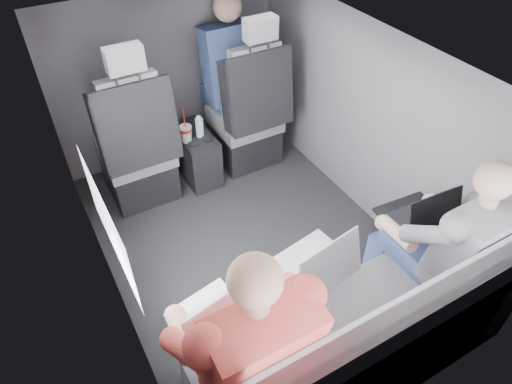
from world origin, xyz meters
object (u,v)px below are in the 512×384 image
front_seat_left (138,154)px  passenger_rear_right (444,243)px  center_console (196,155)px  laptop_black (419,213)px  soda_cup (186,133)px  laptop_silver (317,263)px  passenger_rear_left (243,344)px  passenger_front_right (230,65)px  water_bottle (200,127)px  front_seat_right (248,120)px  laptop_white (211,316)px  rear_bench (356,343)px

front_seat_left → passenger_rear_right: size_ratio=1.06×
center_console → laptop_black: (0.62, -1.63, 0.43)m
center_console → soda_cup: (-0.08, -0.06, 0.27)m
laptop_silver → passenger_rear_left: 0.56m
center_console → passenger_front_right: size_ratio=0.55×
center_console → water_bottle: (0.03, -0.05, 0.28)m
front_seat_right → laptop_silver: bearing=-107.4°
front_seat_left → front_seat_right: (0.90, 0.00, 0.00)m
laptop_silver → laptop_black: size_ratio=1.14×
center_console → soda_cup: size_ratio=1.73×
front_seat_left → laptop_white: front_seat_left is taller
front_seat_right → passenger_rear_right: (0.14, -1.81, 0.22)m
front_seat_left → soda_cup: front_seat_left is taller
center_console → front_seat_left: bearing=-174.9°
passenger_rear_left → water_bottle: bearing=71.4°
soda_cup → laptop_white: 1.69m
front_seat_right → passenger_rear_left: (-1.02, -1.81, 0.25)m
laptop_black → front_seat_left: bearing=124.0°
front_seat_left → laptop_silver: 1.67m
water_bottle → laptop_silver: 1.60m
front_seat_left → rear_bench: bearing=-76.7°
front_seat_right → laptop_silver: size_ratio=3.16×
soda_cup → laptop_black: (0.71, -1.57, 0.16)m
rear_bench → laptop_white: rear_bench is taller
center_console → passenger_rear_left: passenger_rear_left is taller
laptop_silver → passenger_rear_left: (-0.52, -0.20, 0.01)m
front_seat_right → passenger_rear_right: 1.82m
water_bottle → laptop_black: bearing=-69.4°
front_seat_left → laptop_white: (-0.17, -1.61, 0.23)m
laptop_silver → passenger_rear_right: size_ratio=0.34×
soda_cup → passenger_rear_right: (0.67, -1.78, 0.15)m
laptop_silver → passenger_front_right: passenger_front_right is taller
water_bottle → passenger_rear_right: passenger_rear_right is taller
laptop_black → passenger_front_right: 1.86m
laptop_black → passenger_front_right: (-0.19, 1.85, 0.13)m
passenger_rear_left → passenger_front_right: bearing=64.1°
passenger_rear_right → soda_cup: bearing=110.7°
rear_bench → passenger_rear_left: passenger_rear_left is taller
laptop_white → laptop_black: size_ratio=0.98×
laptop_white → passenger_front_right: size_ratio=0.40×
front_seat_left → passenger_front_right: bearing=16.3°
center_console → soda_cup: 0.29m
center_console → passenger_rear_left: (-0.57, -1.85, 0.45)m
laptop_white → passenger_rear_left: (0.05, -0.19, 0.01)m
laptop_white → passenger_rear_right: passenger_rear_right is taller
water_bottle → passenger_rear_left: (-0.60, -1.79, 0.17)m
front_seat_right → laptop_black: (0.17, -1.59, 0.23)m
water_bottle → laptop_black: 1.69m
rear_bench → laptop_black: rear_bench is taller
laptop_black → rear_bench: bearing=-153.6°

